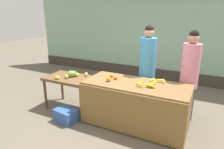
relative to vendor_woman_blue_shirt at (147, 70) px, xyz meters
name	(u,v)px	position (x,y,z in m)	size (l,w,h in m)	color
ground_plane	(120,120)	(-0.31, -0.67, -0.95)	(24.00, 24.00, 0.00)	#665B4C
market_wall_back	(161,28)	(-0.31, 2.34, 0.71)	(9.43, 0.23, 3.39)	#8CB299
fruit_stall_counter	(135,105)	(0.00, -0.68, -0.52)	(1.97, 0.86, 0.86)	brown
side_table_wooden	(70,81)	(-1.57, -0.67, -0.30)	(1.08, 0.67, 0.74)	brown
banana_bunch_pile	(152,83)	(0.27, -0.58, -0.07)	(0.47, 0.55, 0.07)	yellow
orange_pile	(111,78)	(-0.51, -0.69, -0.05)	(0.21, 0.32, 0.09)	orange
mango_papaya_pile	(72,74)	(-1.54, -0.62, -0.15)	(0.54, 0.57, 0.14)	yellow
vendor_woman_blue_shirt	(147,70)	(0.00, 0.00, 0.00)	(0.34, 0.34, 1.88)	#33333D
vendor_woman_pink_shirt	(189,77)	(0.85, 0.00, -0.03)	(0.34, 0.34, 1.82)	#33333D
produce_crate	(66,115)	(-1.28, -1.20, -0.82)	(0.44, 0.32, 0.26)	#3359A5
produce_sack	(116,92)	(-0.78, 0.08, -0.68)	(0.36, 0.30, 0.54)	tan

